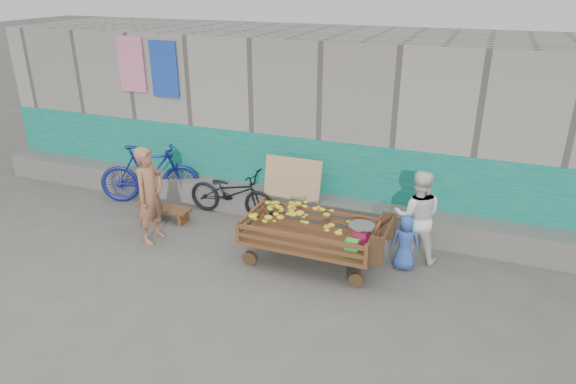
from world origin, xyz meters
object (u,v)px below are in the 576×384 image
at_px(vendor_man, 150,195).
at_px(woman, 417,217).
at_px(bench, 164,210).
at_px(bicycle_blue, 150,174).
at_px(bicycle_dark, 232,193).
at_px(banana_cart, 308,226).
at_px(child, 405,242).

distance_m(vendor_man, woman, 4.10).
height_order(bench, bicycle_blue, bicycle_blue).
bearing_deg(vendor_man, bicycle_blue, 39.08).
height_order(woman, bicycle_dark, woman).
distance_m(banana_cart, bicycle_dark, 2.09).
bearing_deg(banana_cart, bicycle_dark, 149.16).
height_order(woman, bicycle_blue, woman).
distance_m(vendor_man, bicycle_dark, 1.53).
bearing_deg(bench, bicycle_dark, 30.21).
bearing_deg(bicycle_blue, bench, -155.60).
bearing_deg(bicycle_dark, child, -101.09).
height_order(vendor_man, child, vendor_man).
bearing_deg(bench, vendor_man, -68.12).
relative_size(woman, bicycle_dark, 0.87).
height_order(vendor_man, bicycle_dark, vendor_man).
relative_size(bench, child, 1.16).
height_order(vendor_man, bicycle_blue, vendor_man).
xyz_separation_m(child, bicycle_blue, (-4.84, 0.68, 0.14)).
relative_size(woman, bicycle_blue, 0.77).
bearing_deg(vendor_man, bench, 24.71).
height_order(bench, woman, woman).
relative_size(bicycle_dark, bicycle_blue, 0.89).
bearing_deg(banana_cart, woman, 25.18).
xyz_separation_m(vendor_man, woman, (4.00, 0.89, -0.07)).
xyz_separation_m(vendor_man, bicycle_blue, (-0.94, 1.28, -0.23)).
bearing_deg(bicycle_blue, banana_cart, -130.69).
xyz_separation_m(banana_cart, woman, (1.45, 0.68, 0.10)).
bearing_deg(child, bench, -8.33).
bearing_deg(bicycle_blue, vendor_man, -167.37).
relative_size(banana_cart, bicycle_blue, 1.15).
relative_size(woman, child, 1.71).
relative_size(banana_cart, child, 2.54).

